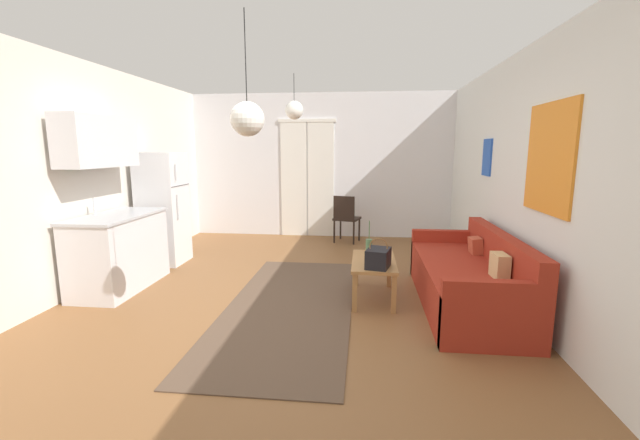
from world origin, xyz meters
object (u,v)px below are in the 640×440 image
at_px(handbag, 378,258).
at_px(refrigerator, 163,208).
at_px(bamboo_vase, 369,246).
at_px(pendant_lamp_far, 294,110).
at_px(pendant_lamp_near, 247,119).
at_px(couch, 471,281).
at_px(accent_chair, 346,216).
at_px(coffee_table, 374,266).

xyz_separation_m(handbag, refrigerator, (-3.04, 1.41, 0.26)).
bearing_deg(bamboo_vase, handbag, -81.15).
bearing_deg(pendant_lamp_far, bamboo_vase, -44.41).
bearing_deg(pendant_lamp_near, pendant_lamp_far, 91.83).
bearing_deg(couch, handbag, -170.52).
relative_size(bamboo_vase, accent_chair, 0.46).
relative_size(bamboo_vase, pendant_lamp_near, 0.42).
relative_size(pendant_lamp_near, pendant_lamp_far, 1.50).
bearing_deg(pendant_lamp_far, handbag, -54.65).
xyz_separation_m(pendant_lamp_near, pendant_lamp_far, (-0.08, 2.61, 0.30)).
bearing_deg(refrigerator, couch, -17.16).
relative_size(handbag, accent_chair, 0.40).
distance_m(bamboo_vase, refrigerator, 3.08).
distance_m(couch, handbag, 1.04).
relative_size(accent_chair, pendant_lamp_near, 0.91).
relative_size(couch, pendant_lamp_far, 3.52).
bearing_deg(bamboo_vase, pendant_lamp_far, 135.59).
distance_m(refrigerator, pendant_lamp_near, 3.30).
xyz_separation_m(coffee_table, pendant_lamp_far, (-1.10, 1.34, 1.80)).
height_order(handbag, refrigerator, refrigerator).
relative_size(refrigerator, accent_chair, 1.90).
relative_size(handbag, pendant_lamp_far, 0.55).
relative_size(refrigerator, pendant_lamp_near, 1.73).
bearing_deg(pendant_lamp_near, coffee_table, 51.34).
bearing_deg(pendant_lamp_far, coffee_table, -50.47).
bearing_deg(accent_chair, coffee_table, 114.78).
xyz_separation_m(bamboo_vase, refrigerator, (-2.95, 0.83, 0.28)).
height_order(couch, refrigerator, refrigerator).
bearing_deg(accent_chair, pendant_lamp_far, 79.68).
height_order(accent_chair, pendant_lamp_near, pendant_lamp_near).
distance_m(bamboo_vase, handbag, 0.59).
distance_m(coffee_table, accent_chair, 2.74).
relative_size(handbag, pendant_lamp_near, 0.37).
bearing_deg(handbag, couch, 9.48).
distance_m(handbag, accent_chair, 3.02).
distance_m(handbag, pendant_lamp_far, 2.56).
bearing_deg(couch, coffee_table, 174.12).
relative_size(coffee_table, bamboo_vase, 2.35).
distance_m(coffee_table, handbag, 0.32).
bearing_deg(refrigerator, bamboo_vase, -15.74).
bearing_deg(couch, bamboo_vase, 159.09).
xyz_separation_m(coffee_table, refrigerator, (-3.00, 1.14, 0.43)).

